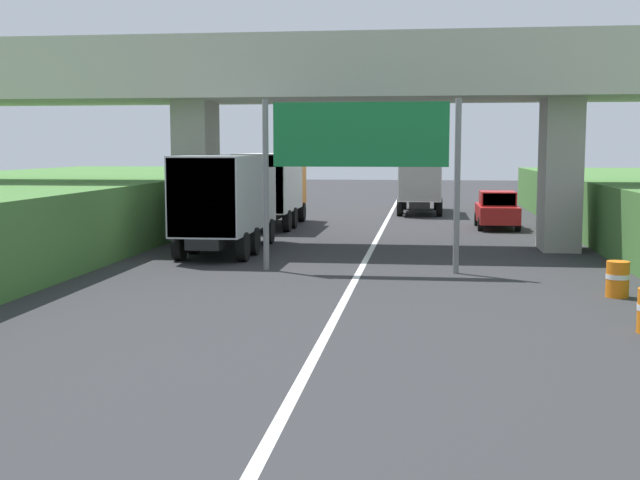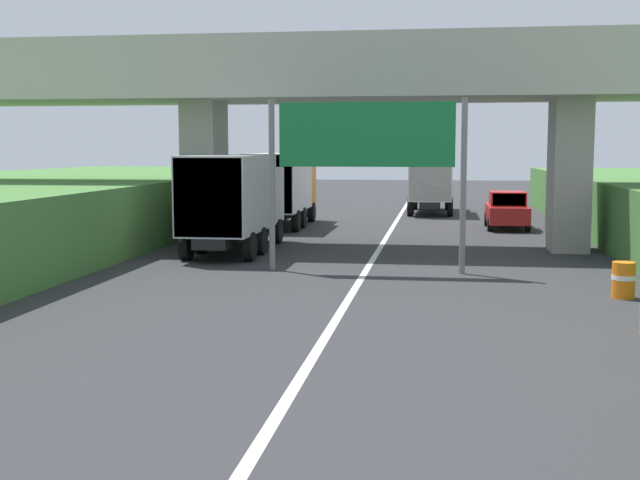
{
  "view_description": "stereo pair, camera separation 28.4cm",
  "coord_description": "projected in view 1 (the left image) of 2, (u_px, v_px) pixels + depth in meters",
  "views": [
    {
      "loc": [
        1.92,
        4.08,
        3.7
      ],
      "look_at": [
        0.0,
        19.15,
        2.0
      ],
      "focal_mm": 46.39,
      "sensor_mm": 36.0,
      "label": 1
    },
    {
      "loc": [
        2.2,
        4.12,
        3.7
      ],
      "look_at": [
        0.0,
        19.15,
        2.0
      ],
      "focal_mm": 46.39,
      "sensor_mm": 36.0,
      "label": 2
    }
  ],
  "objects": [
    {
      "name": "truck_yellow",
      "position": [
        420.0,
        179.0,
        46.89
      ],
      "size": [
        2.44,
        7.3,
        3.44
      ],
      "color": "black",
      "rests_on": "ground"
    },
    {
      "name": "truck_silver",
      "position": [
        227.0,
        198.0,
        29.16
      ],
      "size": [
        2.44,
        7.3,
        3.44
      ],
      "color": "black",
      "rests_on": "ground"
    },
    {
      "name": "overpass_bridge",
      "position": [
        374.0,
        92.0,
        30.31
      ],
      "size": [
        40.0,
        4.8,
        7.64
      ],
      "color": "#ADA89E",
      "rests_on": "ground"
    },
    {
      "name": "construction_barrel_5",
      "position": [
        618.0,
        279.0,
        20.51
      ],
      "size": [
        0.57,
        0.57,
        0.9
      ],
      "color": "orange",
      "rests_on": "ground"
    },
    {
      "name": "truck_orange",
      "position": [
        272.0,
        186.0,
        38.67
      ],
      "size": [
        2.44,
        7.3,
        3.44
      ],
      "color": "black",
      "rests_on": "ground"
    },
    {
      "name": "car_red",
      "position": [
        497.0,
        210.0,
        37.93
      ],
      "size": [
        1.86,
        4.1,
        1.72
      ],
      "color": "red",
      "rests_on": "ground"
    },
    {
      "name": "overhead_highway_sign",
      "position": [
        360.0,
        145.0,
        24.39
      ],
      "size": [
        5.88,
        0.18,
        5.14
      ],
      "color": "slate",
      "rests_on": "ground"
    },
    {
      "name": "lane_centre_stripe",
      "position": [
        358.0,
        275.0,
        24.09
      ],
      "size": [
        0.2,
        95.71,
        0.01
      ],
      "primitive_type": "cube",
      "color": "white",
      "rests_on": "ground"
    }
  ]
}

